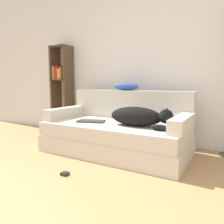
% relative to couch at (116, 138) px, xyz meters
% --- Properties ---
extents(wall_back, '(7.88, 0.06, 2.70)m').
position_rel_couch_xyz_m(wall_back, '(0.25, 0.73, 1.16)').
color(wall_back, silver).
rests_on(wall_back, ground_plane).
extents(couch, '(1.82, 0.95, 0.39)m').
position_rel_couch_xyz_m(couch, '(0.00, 0.00, 0.00)').
color(couch, beige).
rests_on(couch, ground_plane).
extents(couch_backrest, '(1.78, 0.15, 0.40)m').
position_rel_couch_xyz_m(couch_backrest, '(0.00, 0.41, 0.40)').
color(couch_backrest, beige).
rests_on(couch_backrest, couch).
extents(couch_arm_left, '(0.15, 0.76, 0.15)m').
position_rel_couch_xyz_m(couch_arm_left, '(-0.83, -0.01, 0.27)').
color(couch_arm_left, beige).
rests_on(couch_arm_left, couch).
extents(couch_arm_right, '(0.15, 0.76, 0.15)m').
position_rel_couch_xyz_m(couch_arm_right, '(0.83, -0.01, 0.27)').
color(couch_arm_right, beige).
rests_on(couch_arm_right, couch).
extents(dog, '(0.76, 0.30, 0.24)m').
position_rel_couch_xyz_m(dog, '(0.35, -0.07, 0.31)').
color(dog, black).
rests_on(dog, couch).
extents(laptop, '(0.39, 0.29, 0.02)m').
position_rel_couch_xyz_m(laptop, '(-0.31, -0.10, 0.21)').
color(laptop, '#2D2D30').
rests_on(laptop, couch).
extents(throw_pillow, '(0.38, 0.15, 0.11)m').
position_rel_couch_xyz_m(throw_pillow, '(-0.05, 0.41, 0.66)').
color(throw_pillow, '#335199').
rests_on(throw_pillow, couch_backrest).
extents(bookshelf, '(0.35, 0.26, 1.54)m').
position_rel_couch_xyz_m(bookshelf, '(-1.40, 0.55, 0.68)').
color(bookshelf, '#4C3823').
rests_on(bookshelf, ground_plane).
extents(power_adapter, '(0.07, 0.07, 0.03)m').
position_rel_couch_xyz_m(power_adapter, '(-0.08, -0.88, -0.18)').
color(power_adapter, black).
rests_on(power_adapter, ground_plane).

